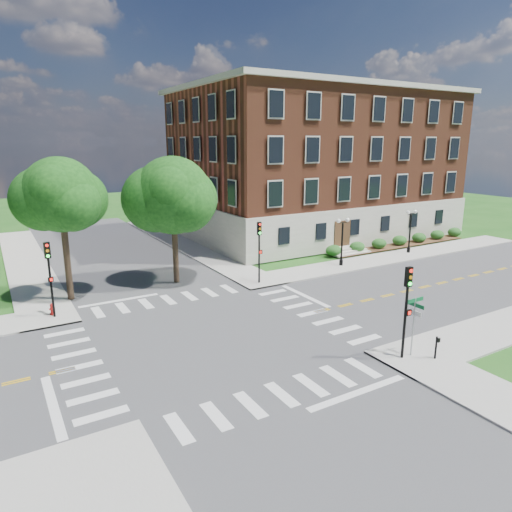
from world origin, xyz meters
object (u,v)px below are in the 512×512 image
traffic_signal_nw (49,270)px  fire_hydrant (52,309)px  twin_lamp_west (342,239)px  street_sign_pole (414,315)px  traffic_signal_ne (259,244)px  push_button_post (436,346)px  traffic_signal_se (407,301)px  twin_lamp_east (410,229)px

traffic_signal_nw → fire_hydrant: traffic_signal_nw is taller
fire_hydrant → twin_lamp_west: bearing=-0.3°
street_sign_pole → traffic_signal_nw: bearing=135.1°
traffic_signal_ne → traffic_signal_nw: (-14.79, 0.40, 0.00)m
twin_lamp_west → push_button_post: bearing=-115.8°
traffic_signal_se → traffic_signal_nw: (-14.52, 15.06, 0.00)m
twin_lamp_west → push_button_post: twin_lamp_west is taller
traffic_signal_ne → street_sign_pole: (0.33, -14.69, -0.88)m
push_button_post → street_sign_pole: bearing=129.1°
twin_lamp_east → fire_hydrant: bearing=-179.7°
traffic_signal_se → twin_lamp_west: bearing=59.1°
traffic_signal_ne → traffic_signal_nw: size_ratio=1.00×
traffic_signal_se → twin_lamp_east: bearing=40.7°
street_sign_pole → push_button_post: (0.74, -0.92, -1.51)m
traffic_signal_nw → street_sign_pole: bearing=-44.9°
push_button_post → traffic_signal_se: bearing=144.8°
traffic_signal_se → street_sign_pole: size_ratio=1.55×
twin_lamp_west → traffic_signal_ne: bearing=-175.3°
traffic_signal_nw → push_button_post: bearing=-45.3°
traffic_signal_nw → fire_hydrant: (-0.06, 0.47, -2.72)m
push_button_post → twin_lamp_west: bearing=64.2°
traffic_signal_nw → twin_lamp_east: 32.76m
push_button_post → fire_hydrant: bearing=134.0°
twin_lamp_west → street_sign_pole: (-8.63, -15.43, -0.21)m
traffic_signal_nw → street_sign_pole: (15.12, -15.09, -0.88)m
traffic_signal_ne → twin_lamp_east: 18.00m
twin_lamp_east → traffic_signal_nw: bearing=-178.9°
twin_lamp_west → push_button_post: size_ratio=3.53×
traffic_signal_se → twin_lamp_east: 24.07m
street_sign_pole → fire_hydrant: bearing=134.3°
twin_lamp_east → fire_hydrant: twin_lamp_east is taller
traffic_signal_se → push_button_post: size_ratio=4.00×
traffic_signal_ne → push_button_post: bearing=-86.1°
traffic_signal_nw → twin_lamp_west: 23.76m
traffic_signal_se → traffic_signal_nw: size_ratio=1.00×
traffic_signal_se → twin_lamp_west: traffic_signal_se is taller
traffic_signal_nw → push_button_post: traffic_signal_nw is taller
traffic_signal_se → twin_lamp_west: (9.23, 15.40, -0.66)m
traffic_signal_nw → twin_lamp_east: (32.75, 0.65, -0.66)m
traffic_signal_ne → twin_lamp_west: size_ratio=1.13×
traffic_signal_se → twin_lamp_west: size_ratio=1.13×
traffic_signal_ne → twin_lamp_west: bearing=4.7°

